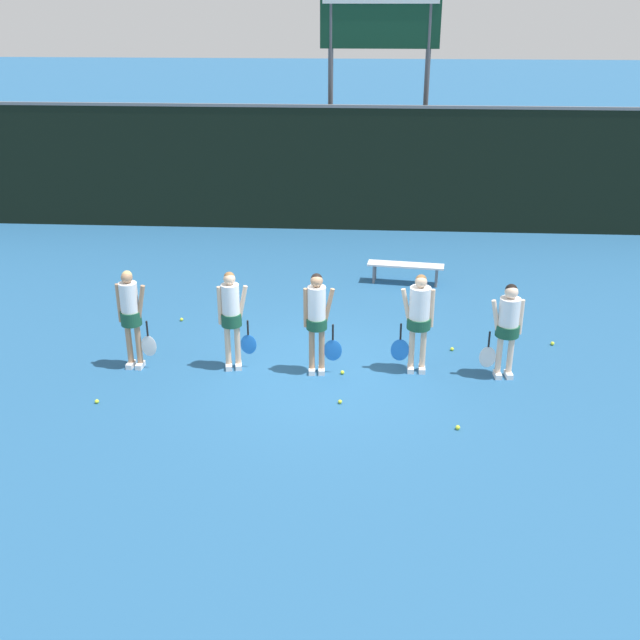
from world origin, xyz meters
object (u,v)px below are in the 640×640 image
(tennis_ball_2, at_px, (552,343))
(player_1, at_px, (231,313))
(tennis_ball_0, at_px, (97,401))
(player_4, at_px, (508,323))
(tennis_ball_1, at_px, (182,319))
(tennis_ball_6, at_px, (342,372))
(scoreboard, at_px, (379,48))
(player_0, at_px, (131,312))
(tennis_ball_4, at_px, (340,402))
(player_2, at_px, (317,315))
(tennis_ball_3, at_px, (151,350))
(player_3, at_px, (419,315))
(tennis_ball_5, at_px, (458,427))
(bench_courtside, at_px, (406,267))
(tennis_ball_7, at_px, (452,349))

(tennis_ball_2, bearing_deg, player_1, -167.46)
(tennis_ball_0, bearing_deg, player_4, 11.58)
(tennis_ball_1, distance_m, tennis_ball_6, 3.91)
(scoreboard, bearing_deg, tennis_ball_1, -116.23)
(player_0, bearing_deg, player_1, 6.34)
(tennis_ball_4, bearing_deg, player_4, 22.14)
(player_1, relative_size, player_4, 1.06)
(player_2, height_order, tennis_ball_4, player_2)
(scoreboard, relative_size, player_2, 3.36)
(player_1, height_order, player_2, player_2)
(tennis_ball_2, xyz_separation_m, tennis_ball_4, (-3.88, -2.43, -0.00))
(player_0, height_order, player_1, player_0)
(tennis_ball_2, height_order, tennis_ball_3, tennis_ball_2)
(scoreboard, xyz_separation_m, player_3, (0.69, -9.76, -3.64))
(tennis_ball_4, bearing_deg, scoreboard, 86.99)
(player_0, bearing_deg, player_3, 5.70)
(tennis_ball_5, bearing_deg, bench_courtside, 95.01)
(tennis_ball_4, relative_size, tennis_ball_7, 0.98)
(player_0, xyz_separation_m, tennis_ball_0, (-0.26, -1.31, -1.01))
(player_1, height_order, player_3, player_1)
(bench_courtside, bearing_deg, player_3, -82.77)
(player_3, bearing_deg, player_4, -3.20)
(player_2, bearing_deg, tennis_ball_5, -41.90)
(bench_courtside, xyz_separation_m, player_0, (-4.89, -4.48, 0.65))
(tennis_ball_2, bearing_deg, tennis_ball_4, -147.92)
(tennis_ball_3, bearing_deg, player_1, -18.52)
(scoreboard, height_order, bench_courtside, scoreboard)
(tennis_ball_3, xyz_separation_m, tennis_ball_6, (3.54, -0.68, 0.00))
(scoreboard, relative_size, tennis_ball_6, 90.37)
(player_4, xyz_separation_m, tennis_ball_7, (-0.76, 0.96, -0.97))
(tennis_ball_2, relative_size, tennis_ball_5, 0.99)
(tennis_ball_6, bearing_deg, tennis_ball_7, 28.14)
(player_1, bearing_deg, tennis_ball_7, 2.97)
(player_3, bearing_deg, tennis_ball_1, 158.95)
(tennis_ball_6, bearing_deg, player_3, 9.65)
(player_3, bearing_deg, scoreboard, 95.26)
(tennis_ball_6, bearing_deg, tennis_ball_3, 169.16)
(player_2, height_order, tennis_ball_2, player_2)
(player_4, relative_size, tennis_ball_3, 25.61)
(player_1, height_order, tennis_ball_0, player_1)
(tennis_ball_7, bearing_deg, player_0, -169.86)
(player_3, bearing_deg, player_1, -177.27)
(player_3, relative_size, tennis_ball_4, 27.24)
(player_4, distance_m, tennis_ball_0, 6.84)
(player_0, relative_size, tennis_ball_0, 26.56)
(player_1, bearing_deg, tennis_ball_3, 151.03)
(tennis_ball_5, bearing_deg, tennis_ball_2, 56.17)
(scoreboard, xyz_separation_m, tennis_ball_3, (-4.12, -9.30, -4.67))
(player_1, xyz_separation_m, tennis_ball_2, (5.79, 1.29, -1.01))
(tennis_ball_7, bearing_deg, tennis_ball_3, -176.04)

